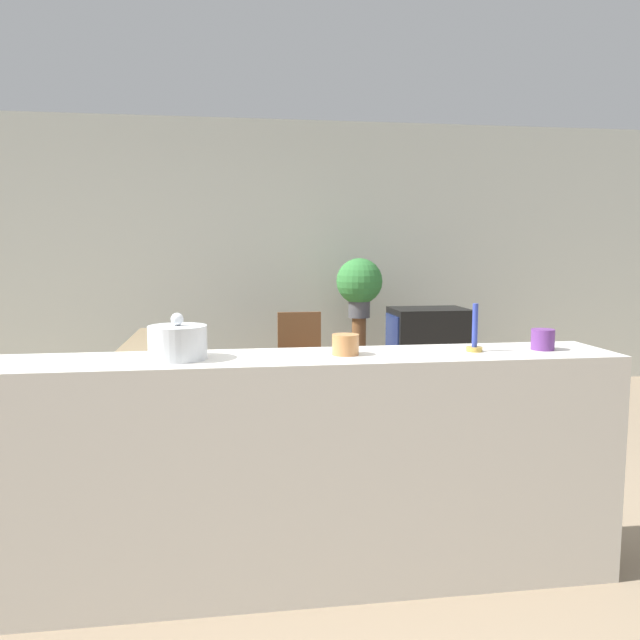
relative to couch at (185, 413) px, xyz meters
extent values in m
plane|color=gray|center=(0.61, -1.49, -0.28)|extent=(14.00, 14.00, 0.00)
cube|color=silver|center=(0.61, 1.94, 1.07)|extent=(9.00, 0.06, 2.70)
cube|color=#847051|center=(0.04, 0.00, -0.06)|extent=(0.89, 1.70, 0.45)
cube|color=#847051|center=(-0.31, 0.00, 0.34)|extent=(0.20, 1.70, 0.33)
cube|color=#847051|center=(0.04, -0.77, 0.01)|extent=(0.89, 0.16, 0.59)
cube|color=#847051|center=(0.04, 0.77, 0.01)|extent=(0.89, 0.16, 0.59)
cube|color=brown|center=(2.08, 0.90, -0.07)|extent=(0.71, 0.52, 0.43)
cube|color=black|center=(2.08, 0.90, 0.38)|extent=(0.66, 0.50, 0.48)
cube|color=navy|center=(1.74, 0.90, 0.38)|extent=(0.02, 0.41, 0.38)
cube|color=brown|center=(0.95, 1.01, 0.14)|extent=(0.44, 0.44, 0.04)
cube|color=brown|center=(0.95, 1.22, 0.37)|extent=(0.40, 0.04, 0.42)
cylinder|color=brown|center=(0.76, 0.82, -0.08)|extent=(0.04, 0.04, 0.40)
cylinder|color=brown|center=(1.14, 0.82, -0.08)|extent=(0.04, 0.04, 0.40)
cylinder|color=brown|center=(0.76, 1.20, -0.08)|extent=(0.04, 0.04, 0.40)
cylinder|color=brown|center=(1.14, 1.20, -0.08)|extent=(0.04, 0.04, 0.40)
cylinder|color=brown|center=(1.53, 1.34, 0.11)|extent=(0.13, 0.13, 0.79)
cylinder|color=#4C4C51|center=(1.53, 1.34, 0.58)|extent=(0.20, 0.20, 0.16)
sphere|color=#38843D|center=(1.53, 1.34, 0.85)|extent=(0.43, 0.43, 0.43)
cube|color=silver|center=(0.61, -1.84, 0.21)|extent=(2.72, 0.44, 0.99)
cylinder|color=silver|center=(0.11, -1.84, 0.78)|extent=(0.24, 0.24, 0.14)
sphere|color=silver|center=(0.11, -1.84, 0.87)|extent=(0.05, 0.05, 0.05)
cylinder|color=#C6844C|center=(0.80, -1.84, 0.75)|extent=(0.11, 0.11, 0.09)
cylinder|color=#B7933D|center=(1.37, -1.84, 0.72)|extent=(0.07, 0.07, 0.02)
cylinder|color=#2D3D9E|center=(1.37, -1.84, 0.82)|extent=(0.02, 0.02, 0.19)
cylinder|color=#66337F|center=(1.69, -1.84, 0.75)|extent=(0.10, 0.10, 0.09)
camera|label=1|loc=(0.31, -4.39, 1.16)|focal=35.00mm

